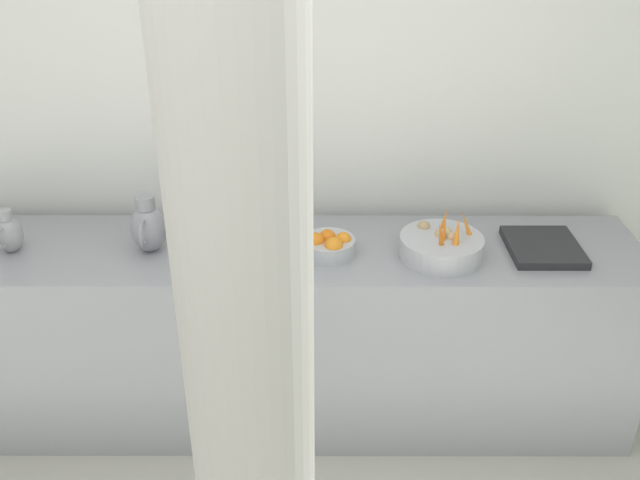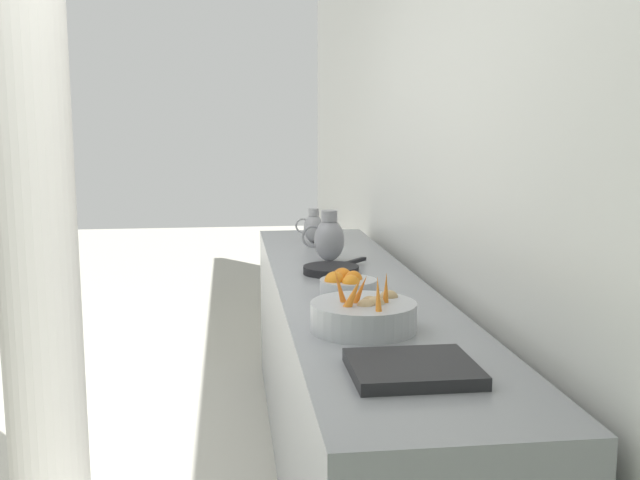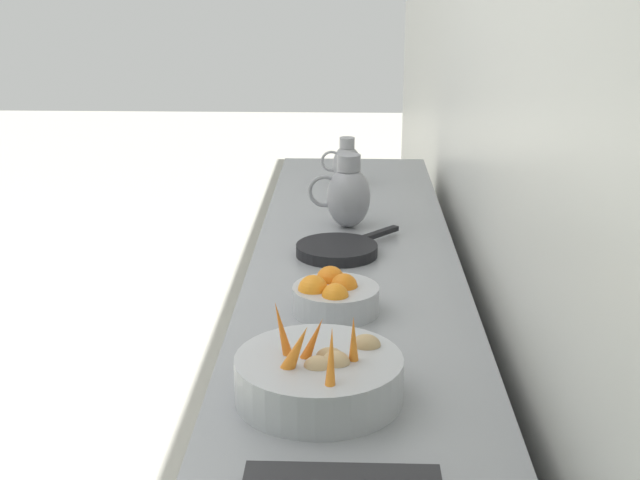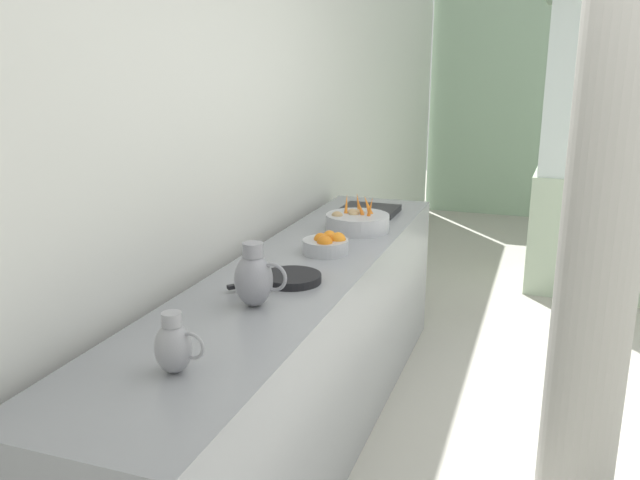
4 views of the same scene
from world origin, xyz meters
name	(u,v)px [view 3 (image 3 of 4)]	position (x,y,z in m)	size (l,w,h in m)	color
tile_wall_left	(564,103)	(-1.95, 0.46, 1.50)	(0.10, 9.66, 3.00)	silver
prep_counter	(353,421)	(-1.52, -0.04, 0.46)	(0.64, 3.22, 0.91)	gray
vegetable_colander	(319,377)	(-1.44, 0.67, 0.96)	(0.35, 0.35, 0.21)	#ADAFB5
orange_bowl	(334,296)	(-1.46, 0.20, 0.96)	(0.23, 0.23, 0.11)	#ADAFB5
metal_pitcher_tall	(348,195)	(-1.49, -0.57, 1.02)	(0.21, 0.15, 0.25)	gray
metal_pitcher_short	(346,163)	(-1.49, -1.16, 1.00)	(0.16, 0.12, 0.19)	#939399
skillet_on_counter	(338,249)	(-1.47, -0.26, 0.93)	(0.33, 0.35, 0.03)	black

